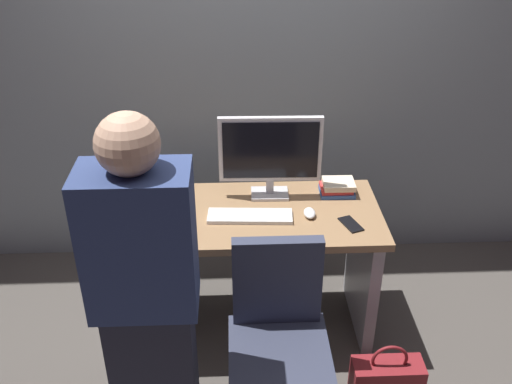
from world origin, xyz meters
TOP-DOWN VIEW (x-y plane):
  - ground_plane at (0.00, 0.00)m, footprint 9.00×9.00m
  - wall_back at (0.00, 0.79)m, footprint 6.40×0.10m
  - desk at (0.00, 0.00)m, footprint 1.30×0.65m
  - office_chair at (0.07, -0.66)m, footprint 0.52×0.52m
  - person_at_desk at (-0.45, -0.81)m, footprint 0.40×0.24m
  - monitor at (0.08, 0.17)m, footprint 0.54×0.14m
  - keyboard at (-0.03, -0.05)m, footprint 0.44×0.15m
  - mouse at (0.27, -0.05)m, footprint 0.06×0.10m
  - cup_near_keyboard at (-0.41, -0.17)m, footprint 0.08×0.08m
  - book_stack at (0.45, 0.18)m, footprint 0.19×0.15m
  - cell_phone at (0.47, -0.14)m, footprint 0.12×0.16m
  - handbag at (0.61, -0.60)m, footprint 0.34×0.14m

SIDE VIEW (x-z plane):
  - ground_plane at x=0.00m, z-range 0.00..0.00m
  - handbag at x=0.61m, z-range -0.05..0.33m
  - office_chair at x=0.07m, z-range -0.04..0.90m
  - desk at x=0.00m, z-range 0.13..0.88m
  - cell_phone at x=0.47m, z-range 0.75..0.76m
  - keyboard at x=-0.03m, z-range 0.75..0.77m
  - mouse at x=0.27m, z-range 0.75..0.78m
  - book_stack at x=0.45m, z-range 0.75..0.82m
  - cup_near_keyboard at x=-0.41m, z-range 0.75..0.85m
  - person_at_desk at x=-0.45m, z-range 0.02..1.66m
  - monitor at x=0.08m, z-range 0.78..1.23m
  - wall_back at x=0.00m, z-range 0.00..3.00m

